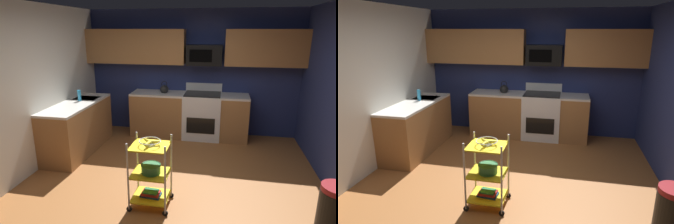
% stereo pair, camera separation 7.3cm
% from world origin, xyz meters
% --- Properties ---
extents(floor, '(4.40, 4.80, 0.04)m').
position_xyz_m(floor, '(0.00, 0.00, -0.02)').
color(floor, '#995B2D').
rests_on(floor, ground).
extents(wall_back, '(4.52, 0.06, 2.60)m').
position_xyz_m(wall_back, '(0.00, 2.43, 1.30)').
color(wall_back, navy).
rests_on(wall_back, ground).
extents(wall_left, '(0.06, 4.80, 2.60)m').
position_xyz_m(wall_left, '(-2.23, 0.00, 1.30)').
color(wall_left, silver).
rests_on(wall_left, ground).
extents(counter_run, '(3.40, 2.32, 0.92)m').
position_xyz_m(counter_run, '(-0.80, 1.62, 0.46)').
color(counter_run, '#9E6B3D').
rests_on(counter_run, ground).
extents(oven_range, '(0.76, 0.65, 1.10)m').
position_xyz_m(oven_range, '(0.28, 2.10, 0.48)').
color(oven_range, white).
rests_on(oven_range, ground).
extents(upper_cabinets, '(4.40, 0.33, 0.70)m').
position_xyz_m(upper_cabinets, '(-0.06, 2.23, 1.85)').
color(upper_cabinets, '#9E6B3D').
extents(microwave, '(0.70, 0.39, 0.40)m').
position_xyz_m(microwave, '(0.28, 2.21, 1.70)').
color(microwave, black).
extents(rolling_cart, '(0.53, 0.42, 0.91)m').
position_xyz_m(rolling_cart, '(-0.16, -0.49, 0.45)').
color(rolling_cart, silver).
rests_on(rolling_cart, ground).
extents(fruit_bowl, '(0.27, 0.27, 0.07)m').
position_xyz_m(fruit_bowl, '(-0.16, -0.49, 0.88)').
color(fruit_bowl, silver).
rests_on(fruit_bowl, rolling_cart).
extents(mixing_bowl_large, '(0.25, 0.25, 0.11)m').
position_xyz_m(mixing_bowl_large, '(-0.15, -0.49, 0.52)').
color(mixing_bowl_large, '#387F4C').
rests_on(mixing_bowl_large, rolling_cart).
extents(book_stack, '(0.27, 0.18, 0.07)m').
position_xyz_m(book_stack, '(-0.16, -0.49, 0.16)').
color(book_stack, '#1E4C8C').
rests_on(book_stack, rolling_cart).
extents(kettle, '(0.21, 0.18, 0.26)m').
position_xyz_m(kettle, '(-0.52, 2.10, 1.00)').
color(kettle, black).
rests_on(kettle, counter_run).
extents(dish_soap_bottle, '(0.06, 0.06, 0.20)m').
position_xyz_m(dish_soap_bottle, '(-1.92, 1.11, 1.02)').
color(dish_soap_bottle, '#2D8CBF').
rests_on(dish_soap_bottle, counter_run).
extents(trash_can, '(0.34, 0.42, 0.66)m').
position_xyz_m(trash_can, '(1.90, -0.77, 0.33)').
color(trash_can, black).
rests_on(trash_can, ground).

